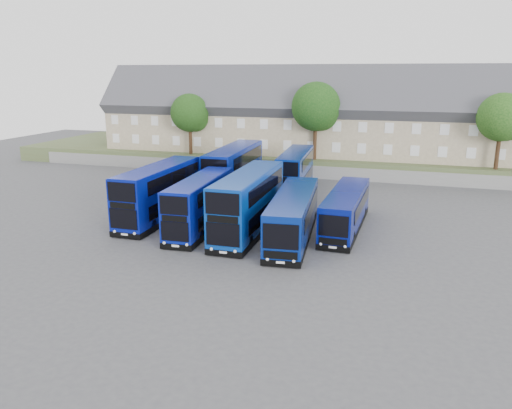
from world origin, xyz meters
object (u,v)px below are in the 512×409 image
(tree_mid, at_px, (317,108))
(tree_west, at_px, (191,114))
(tree_east, at_px, (503,119))
(dd_front_mid, at_px, (200,205))
(dd_front_left, at_px, (159,194))
(coach_east_a, at_px, (293,217))

(tree_mid, bearing_deg, tree_west, -178.21)
(tree_mid, xyz_separation_m, tree_east, (20.00, -0.50, -0.68))
(tree_west, bearing_deg, tree_east, 0.00)
(tree_west, xyz_separation_m, tree_east, (36.00, 0.00, 0.34))
(dd_front_mid, bearing_deg, dd_front_left, 155.82)
(dd_front_left, relative_size, tree_west, 1.50)
(tree_west, bearing_deg, dd_front_mid, -64.73)
(tree_mid, height_order, tree_east, tree_mid)
(dd_front_mid, height_order, tree_west, tree_west)
(dd_front_mid, bearing_deg, tree_mid, 75.67)
(coach_east_a, xyz_separation_m, tree_mid, (-2.63, 23.95, 6.38))
(tree_east, bearing_deg, dd_front_mid, -136.52)
(tree_west, height_order, tree_east, tree_east)
(coach_east_a, bearing_deg, tree_west, 123.06)
(tree_west, bearing_deg, coach_east_a, -51.53)
(dd_front_left, height_order, tree_east, tree_east)
(dd_front_left, bearing_deg, dd_front_mid, -20.86)
(dd_front_mid, distance_m, tree_west, 26.56)
(tree_east, bearing_deg, dd_front_left, -143.36)
(coach_east_a, height_order, tree_mid, tree_mid)
(dd_front_mid, xyz_separation_m, coach_east_a, (7.50, 0.14, -0.34))
(coach_east_a, xyz_separation_m, tree_west, (-18.63, 23.45, 5.37))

